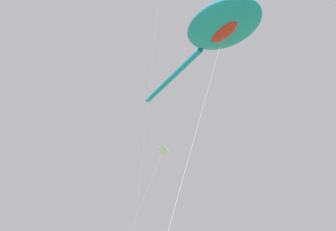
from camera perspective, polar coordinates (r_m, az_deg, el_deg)
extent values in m
ellipsoid|color=#1E8CBF|center=(19.79, 7.58, 12.08)|extent=(4.04, 4.83, 0.82)
cylinder|color=#1E8CBF|center=(23.66, 0.42, 5.16)|extent=(2.02, 6.43, 0.29)
ellipsoid|color=red|center=(19.58, 7.64, 11.20)|extent=(1.19, 1.96, 0.29)
cylinder|color=#B2B2B7|center=(14.93, 3.14, -4.81)|extent=(5.07, 0.49, 12.51)
cylinder|color=#B2B2B7|center=(22.74, -3.05, -1.20)|extent=(0.60, 3.34, 20.12)
cube|color=white|center=(27.89, -0.63, -4.71)|extent=(0.43, 0.65, 0.54)
cylinder|color=#B2B2B7|center=(26.28, -4.99, -15.15)|extent=(3.54, 1.78, 10.40)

